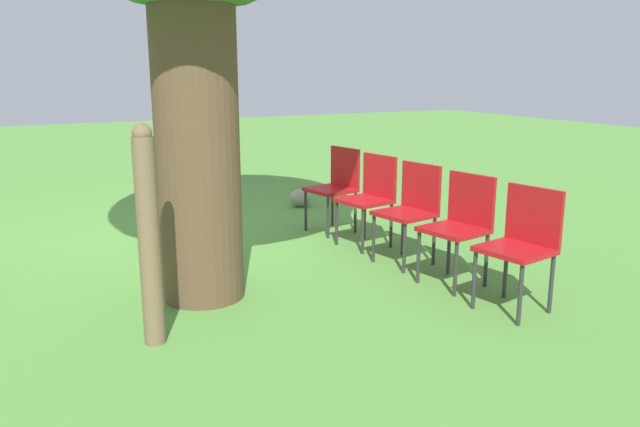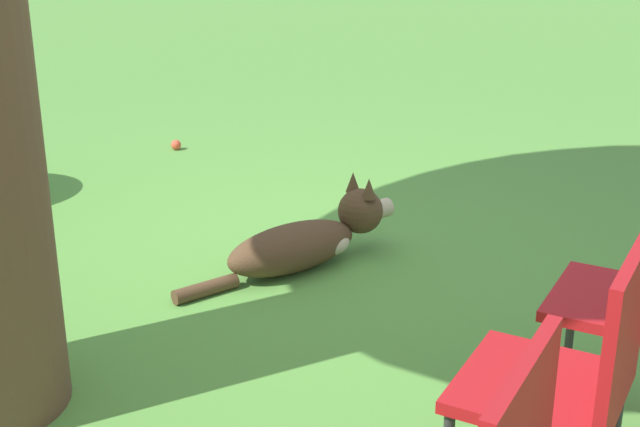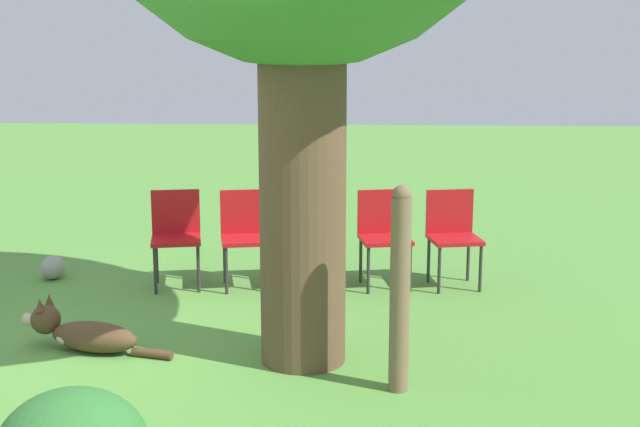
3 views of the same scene
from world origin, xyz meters
TOP-DOWN VIEW (x-y plane):
  - ground_plane at (0.00, 0.00)m, footprint 30.00×30.00m
  - dog at (-0.03, -0.37)m, footprint 0.45×1.18m
  - fence_post at (0.60, 1.92)m, footprint 0.13×0.13m
  - red_chair_0 at (-1.71, -0.01)m, footprint 0.50×0.51m
  - red_chair_1 at (-1.75, 0.62)m, footprint 0.50×0.51m
  - red_chair_2 at (-1.78, 1.24)m, footprint 0.50×0.51m
  - red_chair_3 at (-1.81, 1.87)m, footprint 0.50×0.51m
  - red_chair_4 at (-1.85, 2.50)m, footprint 0.50×0.51m
  - garden_rock at (-1.86, -1.23)m, footprint 0.28×0.22m

SIDE VIEW (x-z plane):
  - ground_plane at x=0.00m, z-range 0.00..0.00m
  - garden_rock at x=-1.86m, z-range 0.00..0.22m
  - dog at x=-0.03m, z-range -0.06..0.32m
  - red_chair_0 at x=-1.71m, z-range 0.08..0.95m
  - red_chair_1 at x=-1.75m, z-range 0.08..0.95m
  - red_chair_2 at x=-1.78m, z-range 0.08..0.95m
  - red_chair_3 at x=-1.81m, z-range 0.08..0.95m
  - red_chair_4 at x=-1.85m, z-range 0.08..0.95m
  - fence_post at x=0.60m, z-range 0.01..1.38m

